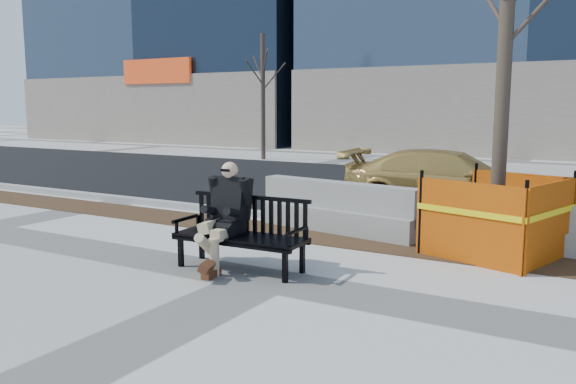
% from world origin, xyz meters
% --- Properties ---
extents(ground, '(120.00, 120.00, 0.00)m').
position_xyz_m(ground, '(0.00, 0.00, 0.00)').
color(ground, beige).
rests_on(ground, ground).
extents(mulch_strip, '(40.00, 1.20, 0.02)m').
position_xyz_m(mulch_strip, '(0.00, 2.60, 0.00)').
color(mulch_strip, '#47301C').
rests_on(mulch_strip, ground).
extents(asphalt_street, '(60.00, 10.40, 0.01)m').
position_xyz_m(asphalt_street, '(0.00, 8.80, 0.00)').
color(asphalt_street, black).
rests_on(asphalt_street, ground).
extents(curb, '(60.00, 0.25, 0.12)m').
position_xyz_m(curb, '(0.00, 3.55, 0.06)').
color(curb, '#9E9B93').
rests_on(curb, ground).
extents(bench, '(1.91, 0.76, 1.00)m').
position_xyz_m(bench, '(-0.53, 0.22, 0.00)').
color(bench, black).
rests_on(bench, ground).
extents(seated_man, '(0.68, 1.07, 1.47)m').
position_xyz_m(seated_man, '(-0.79, 0.26, 0.00)').
color(seated_man, black).
rests_on(seated_man, ground).
extents(tree_fence, '(3.15, 3.15, 6.35)m').
position_xyz_m(tree_fence, '(2.29, 2.82, 0.00)').
color(tree_fence, '#E26107').
rests_on(tree_fence, ground).
extents(sedan, '(4.63, 2.22, 1.30)m').
position_xyz_m(sedan, '(0.75, 5.99, 0.00)').
color(sedan, '#B39044').
rests_on(sedan, ground).
extents(jersey_barrier_left, '(3.18, 1.08, 0.89)m').
position_xyz_m(jersey_barrier_left, '(-0.46, 3.14, 0.00)').
color(jersey_barrier_left, gray).
rests_on(jersey_barrier_left, ground).
extents(jersey_barrier_right, '(2.70, 0.70, 0.77)m').
position_xyz_m(jersey_barrier_right, '(2.98, 3.36, 0.00)').
color(jersey_barrier_right, '#A6A49B').
rests_on(jersey_barrier_right, ground).
extents(far_tree_left, '(2.28, 2.28, 5.54)m').
position_xyz_m(far_tree_left, '(-9.33, 14.53, 0.00)').
color(far_tree_left, '#493A2F').
rests_on(far_tree_left, ground).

